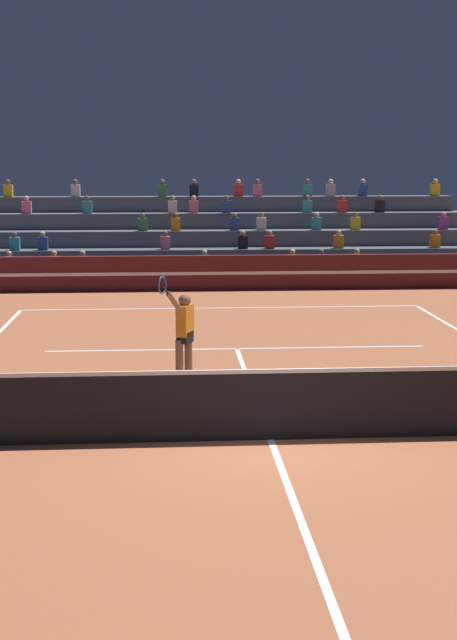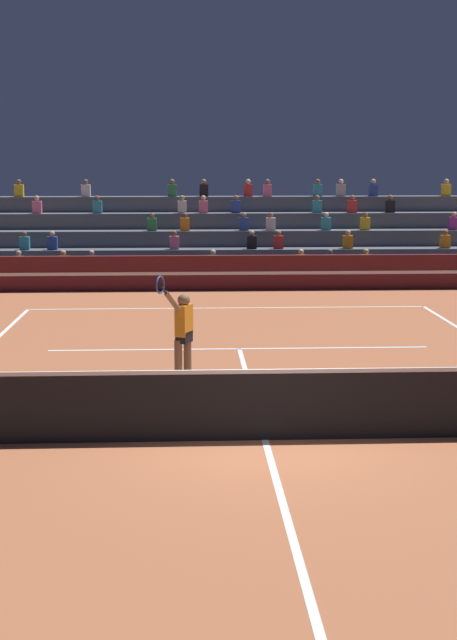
# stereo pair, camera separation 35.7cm
# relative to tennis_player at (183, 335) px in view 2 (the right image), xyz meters

# --- Properties ---
(ground_plane) EXTENTS (120.00, 120.00, 0.00)m
(ground_plane) POSITION_rel_tennis_player_xyz_m (1.20, -3.05, -0.98)
(ground_plane) COLOR #AD603D
(court_lines) EXTENTS (11.10, 23.90, 0.01)m
(court_lines) POSITION_rel_tennis_player_xyz_m (1.20, -3.05, -0.97)
(court_lines) COLOR white
(court_lines) RESTS_ON ground
(tennis_net) EXTENTS (12.00, 0.10, 1.10)m
(tennis_net) POSITION_rel_tennis_player_xyz_m (1.20, -3.05, -0.43)
(tennis_net) COLOR #2D6B38
(tennis_net) RESTS_ON ground
(sponsor_banner_wall) EXTENTS (18.00, 0.26, 1.10)m
(sponsor_banner_wall) POSITION_rel_tennis_player_xyz_m (1.20, 12.38, -0.43)
(sponsor_banner_wall) COLOR #51191E
(sponsor_banner_wall) RESTS_ON ground
(bleacher_stand) EXTENTS (18.15, 4.75, 3.38)m
(bleacher_stand) POSITION_rel_tennis_player_xyz_m (1.20, 16.18, 0.04)
(bleacher_stand) COLOR #4C515B
(bleacher_stand) RESTS_ON ground
(tennis_player) EXTENTS (0.73, 1.30, 2.21)m
(tennis_player) POSITION_rel_tennis_player_xyz_m (0.00, 0.00, 0.00)
(tennis_player) COLOR brown
(tennis_player) RESTS_ON ground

